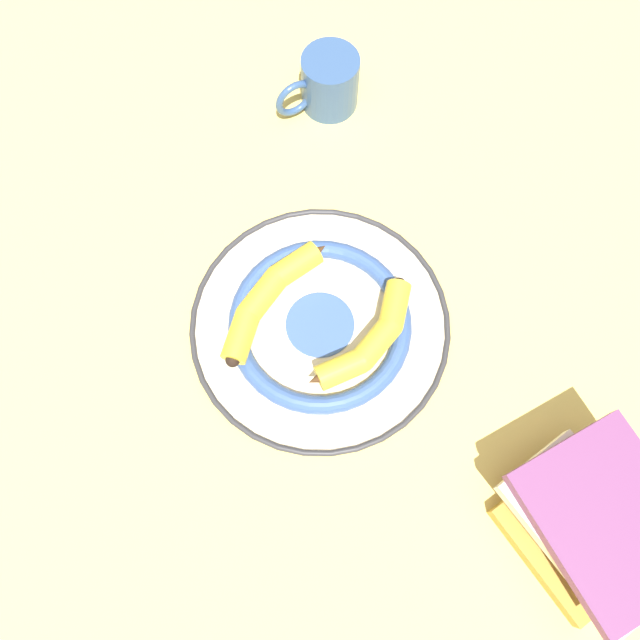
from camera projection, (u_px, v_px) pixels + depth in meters
name	position (u px, v px, depth m)	size (l,w,h in m)	color
ground_plane	(300.00, 332.00, 0.88)	(2.80, 2.80, 0.00)	#E5CC6B
decorative_bowl	(320.00, 325.00, 0.87)	(0.36, 0.36, 0.03)	beige
banana_a	(268.00, 296.00, 0.84)	(0.21, 0.09, 0.03)	yellow
banana_b	(370.00, 341.00, 0.82)	(0.20, 0.08, 0.03)	yellow
book_stack	(590.00, 525.00, 0.74)	(0.19, 0.22, 0.11)	#B28933
coffee_mug	(328.00, 82.00, 0.97)	(0.14, 0.09, 0.09)	#335184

